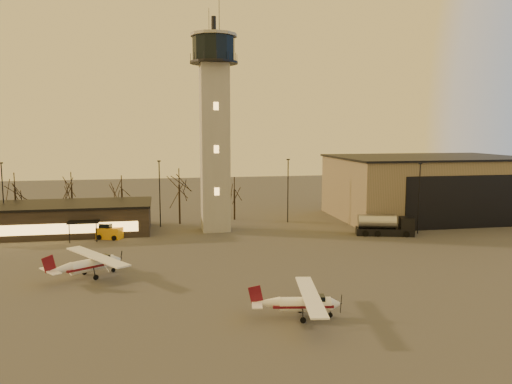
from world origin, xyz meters
The scene contains 10 objects.
ground centered at (0.00, 0.00, 0.00)m, with size 220.00×220.00×0.00m, color #494643.
control_tower centered at (0.00, 30.00, 16.33)m, with size 6.80×6.80×32.60m.
hangar centered at (36.00, 33.98, 5.15)m, with size 30.60×20.60×10.30m.
terminal centered at (-21.99, 31.98, 2.16)m, with size 25.40×12.20×4.30m.
light_poles centered at (0.50, 31.00, 5.41)m, with size 58.50×12.25×10.14m.
tree_row centered at (-13.70, 39.16, 5.94)m, with size 37.20×9.20×8.80m.
cessna_front centered at (3.25, -5.61, 0.92)m, with size 7.80×9.82×2.70m.
cessna_rear centered at (-14.70, 9.19, 1.03)m, with size 8.86×9.86×3.01m.
fuel_truck centered at (22.93, 22.02, 1.16)m, with size 8.20×4.36×2.92m.
service_cart centered at (-14.83, 27.03, 0.80)m, with size 3.76×3.12×2.11m.
Camera 1 is at (-7.84, -42.12, 14.90)m, focal length 35.00 mm.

